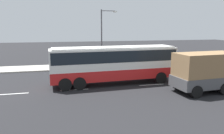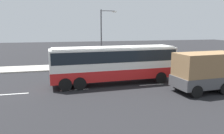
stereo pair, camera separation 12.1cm
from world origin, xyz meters
name	(u,v)px [view 1 (the left image)]	position (x,y,z in m)	size (l,w,h in m)	color
ground_plane	(109,81)	(0.00, 0.00, 0.00)	(120.00, 120.00, 0.00)	black
sidewalk_curb	(95,66)	(0.00, 8.42, 0.07)	(80.00, 4.00, 0.15)	#A8A399
lane_centreline	(77,90)	(-3.24, -2.22, 0.00)	(23.61, 0.16, 0.01)	white
coach_bus	(114,61)	(0.33, -0.98, 2.16)	(11.77, 3.13, 3.48)	red
cargo_truck	(214,71)	(7.80, -5.17, 1.69)	(7.70, 3.15, 3.22)	red
car_black_sedan	(217,63)	(14.59, 2.75, 0.77)	(4.08, 1.88, 1.45)	black
pedestrian_near_curb	(152,58)	(7.75, 7.25, 1.12)	(0.32, 0.32, 1.69)	black
street_lamp	(103,35)	(0.84, 6.71, 4.33)	(2.04, 0.24, 7.24)	#47474C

